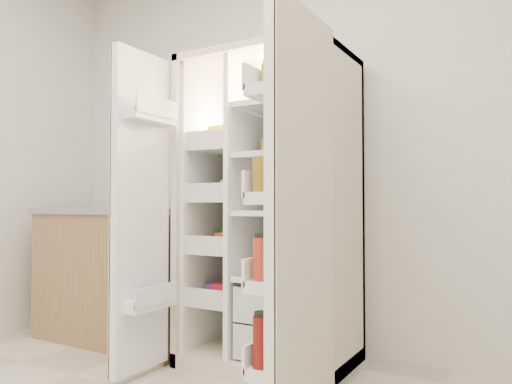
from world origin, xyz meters
The scene contains 5 objects.
wall_back centered at (0.00, 2.00, 1.35)m, with size 4.00×0.02×2.70m, color white.
refrigerator centered at (-0.04, 1.65, 0.74)m, with size 0.92×0.70×1.80m.
freezer_door centered at (-0.55, 1.05, 0.89)m, with size 0.15×0.40×1.72m.
fridge_door centered at (0.43, 0.96, 0.87)m, with size 0.17×0.58×1.72m.
kitchen_counter centered at (-1.16, 1.55, 0.45)m, with size 1.25×0.66×0.90m.
Camera 1 is at (1.30, -0.91, 0.92)m, focal length 34.00 mm.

